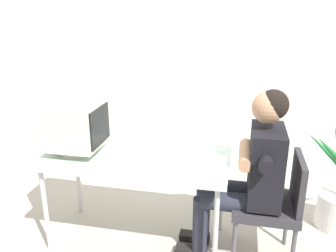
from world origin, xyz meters
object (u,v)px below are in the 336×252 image
(keyboard, at_px, (124,151))
(person_seated, at_px, (250,169))
(office_chair, at_px, (274,201))
(desk, at_px, (136,162))
(crt_monitor, at_px, (75,125))

(keyboard, bearing_deg, person_seated, -2.32)
(keyboard, distance_m, office_chair, 1.15)
(person_seated, bearing_deg, desk, 179.17)
(keyboard, distance_m, person_seated, 0.93)
(desk, distance_m, person_seated, 0.83)
(desk, height_order, crt_monitor, crt_monitor)
(desk, bearing_deg, office_chair, -0.68)
(crt_monitor, xyz_separation_m, person_seated, (1.29, 0.02, -0.24))
(desk, relative_size, office_chair, 1.66)
(crt_monitor, bearing_deg, person_seated, 0.70)
(desk, height_order, office_chair, office_chair)
(desk, height_order, person_seated, person_seated)
(office_chair, xyz_separation_m, person_seated, (-0.19, 0.00, 0.23))
(crt_monitor, distance_m, office_chair, 1.55)
(desk, distance_m, keyboard, 0.12)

